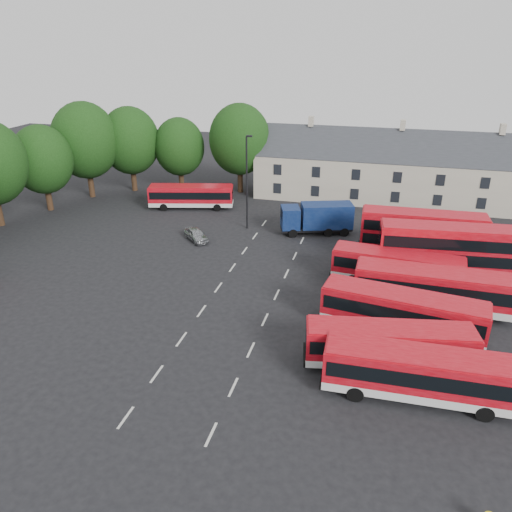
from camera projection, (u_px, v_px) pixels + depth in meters
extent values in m
plane|color=black|center=(210.00, 299.00, 39.94)|extent=(140.00, 140.00, 0.00)
cube|color=beige|center=(126.00, 418.00, 27.57)|extent=(0.15, 1.80, 0.01)
cube|color=beige|center=(157.00, 374.00, 31.10)|extent=(0.15, 1.80, 0.01)
cube|color=beige|center=(181.00, 339.00, 34.64)|extent=(0.15, 1.80, 0.01)
cube|color=beige|center=(202.00, 311.00, 38.17)|extent=(0.15, 1.80, 0.01)
cube|color=beige|center=(218.00, 287.00, 41.70)|extent=(0.15, 1.80, 0.01)
cube|color=beige|center=(232.00, 268.00, 45.23)|extent=(0.15, 1.80, 0.01)
cube|color=beige|center=(245.00, 251.00, 48.76)|extent=(0.15, 1.80, 0.01)
cube|color=beige|center=(255.00, 236.00, 52.29)|extent=(0.15, 1.80, 0.01)
cube|color=beige|center=(264.00, 223.00, 55.83)|extent=(0.15, 1.80, 0.01)
cube|color=beige|center=(211.00, 434.00, 26.41)|extent=(0.15, 1.80, 0.01)
cube|color=beige|center=(233.00, 387.00, 29.94)|extent=(0.15, 1.80, 0.01)
cube|color=beige|center=(251.00, 350.00, 33.48)|extent=(0.15, 1.80, 0.01)
cube|color=beige|center=(265.00, 320.00, 37.01)|extent=(0.15, 1.80, 0.01)
cube|color=beige|center=(277.00, 295.00, 40.54)|extent=(0.15, 1.80, 0.01)
cube|color=beige|center=(286.00, 274.00, 44.07)|extent=(0.15, 1.80, 0.01)
cube|color=beige|center=(295.00, 256.00, 47.60)|extent=(0.15, 1.80, 0.01)
cube|color=beige|center=(302.00, 241.00, 51.13)|extent=(0.15, 1.80, 0.01)
cube|color=beige|center=(308.00, 227.00, 54.67)|extent=(0.15, 1.80, 0.01)
cylinder|color=black|center=(48.00, 195.00, 59.34)|extent=(0.70, 0.70, 3.67)
ellipsoid|color=black|center=(42.00, 160.00, 57.60)|extent=(6.93, 6.93, 7.97)
cylinder|color=black|center=(90.00, 180.00, 64.03)|extent=(0.70, 0.70, 4.38)
ellipsoid|color=black|center=(85.00, 140.00, 61.96)|extent=(8.25, 8.25, 9.49)
cylinder|color=black|center=(134.00, 176.00, 66.71)|extent=(0.70, 0.70, 4.02)
ellipsoid|color=black|center=(130.00, 141.00, 64.80)|extent=(7.59, 7.59, 8.73)
cylinder|color=black|center=(181.00, 177.00, 67.19)|extent=(0.70, 0.70, 3.50)
ellipsoid|color=black|center=(179.00, 147.00, 65.53)|extent=(6.60, 6.60, 7.59)
cylinder|color=black|center=(240.00, 176.00, 66.07)|extent=(0.70, 0.70, 4.20)
ellipsoid|color=black|center=(240.00, 139.00, 64.08)|extent=(7.92, 7.92, 9.11)
cube|color=beige|center=(396.00, 180.00, 62.05)|extent=(35.00, 7.00, 5.50)
cube|color=#2D3035|center=(399.00, 158.00, 60.93)|extent=(35.70, 7.13, 7.13)
cube|color=beige|center=(311.00, 121.00, 61.86)|extent=(0.60, 0.90, 1.20)
cube|color=beige|center=(403.00, 125.00, 59.31)|extent=(0.60, 0.90, 1.20)
cube|color=beige|center=(503.00, 129.00, 56.76)|extent=(0.60, 0.90, 1.20)
cube|color=silver|center=(418.00, 387.00, 28.79)|extent=(10.93, 2.69, 0.54)
cube|color=#B50B17|center=(421.00, 369.00, 28.28)|extent=(10.93, 2.69, 1.93)
cube|color=black|center=(421.00, 369.00, 28.26)|extent=(10.50, 2.75, 0.94)
cube|color=#B50B17|center=(423.00, 355.00, 27.87)|extent=(10.71, 2.59, 0.12)
cylinder|color=black|center=(355.00, 394.00, 28.65)|extent=(0.99, 0.30, 0.99)
cylinder|color=black|center=(478.00, 388.00, 29.15)|extent=(0.99, 0.30, 0.99)
cube|color=silver|center=(388.00, 357.00, 31.49)|extent=(10.65, 4.13, 0.52)
cube|color=#B50B17|center=(390.00, 341.00, 31.01)|extent=(10.65, 4.13, 1.84)
cube|color=black|center=(390.00, 341.00, 30.99)|extent=(10.25, 4.12, 0.90)
cube|color=#B50B17|center=(392.00, 328.00, 30.62)|extent=(10.43, 4.00, 0.11)
cylinder|color=black|center=(336.00, 368.00, 30.88)|extent=(0.98, 0.42, 0.95)
cylinder|color=black|center=(437.00, 353.00, 32.32)|extent=(0.98, 0.42, 0.95)
cube|color=silver|center=(401.00, 324.00, 35.04)|extent=(11.35, 4.17, 0.55)
cube|color=#B50B17|center=(403.00, 308.00, 34.52)|extent=(11.35, 4.17, 1.97)
cube|color=black|center=(403.00, 307.00, 34.50)|extent=(10.92, 4.16, 0.96)
cube|color=#B50B17|center=(405.00, 295.00, 34.10)|extent=(11.11, 4.04, 0.12)
cylinder|color=black|center=(347.00, 324.00, 35.49)|extent=(1.04, 0.43, 1.01)
cylinder|color=black|center=(455.00, 330.00, 34.82)|extent=(1.04, 0.43, 1.01)
cube|color=silver|center=(431.00, 300.00, 38.10)|extent=(11.63, 2.87, 0.58)
cube|color=#B50B17|center=(433.00, 285.00, 37.56)|extent=(11.63, 2.87, 2.05)
cube|color=black|center=(434.00, 284.00, 37.54)|extent=(11.17, 2.93, 1.00)
cube|color=#B50B17|center=(436.00, 272.00, 37.12)|extent=(11.40, 2.76, 0.13)
cylinder|color=black|center=(380.00, 304.00, 38.10)|extent=(1.06, 0.32, 1.05)
cylinder|color=black|center=(480.00, 302.00, 38.33)|extent=(1.06, 0.32, 1.05)
cube|color=silver|center=(396.00, 277.00, 41.75)|extent=(10.72, 3.39, 0.53)
cube|color=#B50B17|center=(397.00, 265.00, 41.26)|extent=(10.72, 3.39, 1.87)
cube|color=black|center=(397.00, 264.00, 41.24)|extent=(10.31, 3.41, 0.91)
cube|color=#B50B17|center=(399.00, 254.00, 40.86)|extent=(10.51, 3.28, 0.12)
cylinder|color=black|center=(353.00, 279.00, 41.99)|extent=(0.98, 0.36, 0.96)
cylinder|color=black|center=(438.00, 281.00, 41.72)|extent=(0.98, 0.36, 0.96)
cube|color=silver|center=(444.00, 268.00, 43.29)|extent=(11.61, 3.60, 0.57)
cube|color=#B50B17|center=(448.00, 247.00, 42.46)|extent=(11.61, 3.60, 3.48)
cube|color=black|center=(447.00, 254.00, 42.74)|extent=(11.16, 3.62, 0.99)
cube|color=#B50B17|center=(451.00, 227.00, 41.73)|extent=(11.38, 3.48, 0.12)
cylinder|color=black|center=(402.00, 274.00, 42.91)|extent=(1.06, 0.38, 1.04)
cylinder|color=black|center=(485.00, 268.00, 43.91)|extent=(1.06, 0.38, 1.04)
cube|color=black|center=(449.00, 239.00, 42.19)|extent=(11.16, 3.62, 0.99)
cube|color=silver|center=(419.00, 250.00, 46.84)|extent=(11.18, 2.84, 0.56)
cube|color=#B50B17|center=(422.00, 231.00, 46.03)|extent=(11.18, 2.84, 3.39)
cube|color=black|center=(421.00, 238.00, 46.30)|extent=(10.74, 2.89, 0.96)
cube|color=#B50B17|center=(425.00, 213.00, 45.32)|extent=(10.96, 2.73, 0.12)
cylinder|color=black|center=(380.00, 254.00, 46.67)|extent=(1.02, 0.31, 1.01)
cylinder|color=black|center=(457.00, 252.00, 47.23)|extent=(1.02, 0.31, 1.01)
cube|color=black|center=(423.00, 224.00, 45.76)|extent=(10.74, 2.89, 0.96)
cube|color=silver|center=(191.00, 203.00, 60.29)|extent=(10.26, 4.60, 0.50)
cube|color=#B50B17|center=(191.00, 194.00, 59.82)|extent=(10.26, 4.60, 1.77)
cube|color=black|center=(191.00, 193.00, 59.81)|extent=(9.88, 4.55, 0.86)
cube|color=#B50B17|center=(191.00, 186.00, 59.44)|extent=(10.04, 4.46, 0.11)
cylinder|color=black|center=(164.00, 207.00, 59.50)|extent=(0.94, 0.46, 0.91)
cylinder|color=black|center=(219.00, 202.00, 61.28)|extent=(0.94, 0.46, 0.91)
cube|color=black|center=(316.00, 228.00, 52.77)|extent=(7.65, 4.19, 0.28)
cube|color=#0D2051|center=(290.00, 217.00, 52.10)|extent=(2.48, 2.78, 2.22)
cube|color=black|center=(282.00, 215.00, 51.92)|extent=(0.71, 1.90, 1.11)
cube|color=#0D2051|center=(327.00, 215.00, 52.27)|extent=(5.73, 3.85, 2.50)
cylinder|color=black|center=(293.00, 233.00, 51.73)|extent=(0.96, 0.54, 0.93)
cylinder|color=black|center=(340.00, 225.00, 53.94)|extent=(0.96, 0.54, 0.93)
imported|color=#9C9FA3|center=(196.00, 235.00, 50.96)|extent=(3.62, 3.63, 1.24)
cylinder|color=black|center=(247.00, 184.00, 52.37)|extent=(0.18, 0.18, 9.96)
cube|color=black|center=(249.00, 136.00, 50.29)|extent=(0.62, 0.30, 0.18)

